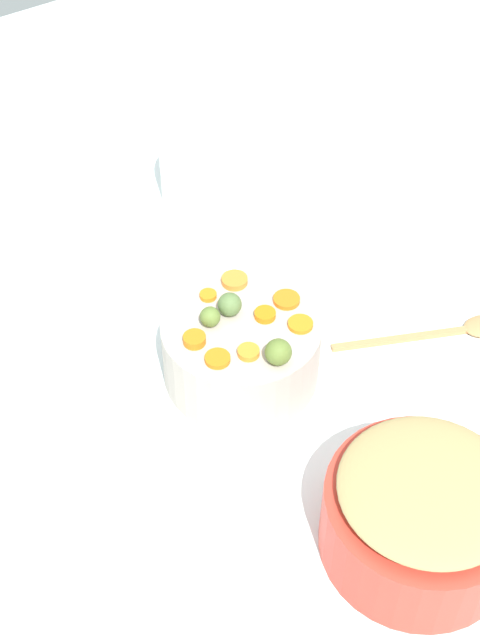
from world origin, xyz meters
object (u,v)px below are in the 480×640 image
(metal_pot, at_px, (420,521))
(casserole_dish, at_px, (226,168))
(wooden_spoon, at_px, (462,330))
(serving_bowl_carrots, at_px, (240,350))

(metal_pot, distance_m, casserole_dish, 0.74)
(wooden_spoon, bearing_deg, serving_bowl_carrots, -21.32)
(serving_bowl_carrots, bearing_deg, metal_pot, 92.30)
(wooden_spoon, distance_m, casserole_dish, 0.50)
(metal_pot, xyz_separation_m, casserole_dish, (-0.21, -0.71, 0.00))
(metal_pot, relative_size, casserole_dish, 1.04)
(wooden_spoon, xyz_separation_m, casserole_dish, (0.09, -0.48, 0.05))
(serving_bowl_carrots, xyz_separation_m, casserole_dish, (-0.23, -0.36, 0.01))
(serving_bowl_carrots, distance_m, casserole_dish, 0.42)
(casserole_dish, bearing_deg, wooden_spoon, 101.08)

